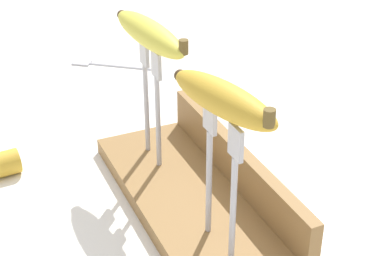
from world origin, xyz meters
TOP-DOWN VIEW (x-y plane):
  - ground_plane at (0.00, 0.00)m, footprint 3.00×3.00m
  - wooden_board at (0.00, 0.00)m, footprint 0.38×0.15m
  - board_backstop at (0.00, 0.07)m, footprint 0.37×0.02m
  - fork_stand_left at (-0.11, -0.01)m, footprint 0.07×0.01m
  - fork_stand_right at (0.11, -0.01)m, footprint 0.09×0.01m
  - banana_raised_left at (-0.11, -0.01)m, footprint 0.18×0.06m
  - banana_raised_right at (0.11, -0.01)m, footprint 0.16×0.08m
  - fork_fallen_far at (-0.51, 0.03)m, footprint 0.12×0.14m
  - banana_chunk_near at (-0.18, -0.22)m, footprint 0.04×0.06m

SIDE VIEW (x-z plane):
  - ground_plane at x=0.00m, z-range 0.00..0.00m
  - fork_fallen_far at x=-0.51m, z-range 0.00..0.01m
  - wooden_board at x=0.00m, z-range 0.00..0.02m
  - banana_chunk_near at x=-0.18m, z-range 0.00..0.04m
  - board_backstop at x=0.00m, z-range 0.02..0.08m
  - fork_stand_left at x=-0.11m, z-range 0.04..0.21m
  - fork_stand_right at x=0.11m, z-range 0.04..0.21m
  - banana_raised_left at x=-0.11m, z-range 0.19..0.23m
  - banana_raised_right at x=0.11m, z-range 0.20..0.23m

